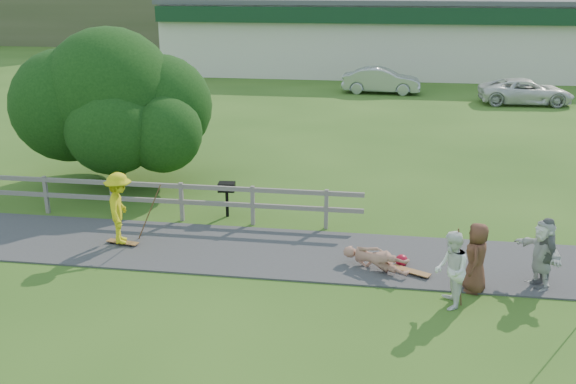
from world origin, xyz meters
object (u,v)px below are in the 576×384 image
skater_rider (120,212)px  spectator_c (476,258)px  skater_fallen (376,259)px  spectator_b (545,253)px  bbq (227,200)px  spectator_d (542,254)px  tree (114,124)px  spectator_a (451,270)px  car_white (526,92)px  car_silver (381,81)px

skater_rider → spectator_c: 8.52m
skater_fallen → spectator_b: size_ratio=1.00×
spectator_b → bbq: (-7.79, 3.25, -0.31)m
spectator_d → skater_fallen: bearing=-120.0°
tree → skater_rider: bearing=-66.1°
skater_fallen → spectator_a: size_ratio=1.00×
skater_rider → spectator_c: bearing=-114.9°
skater_fallen → spectator_a: bearing=-105.0°
tree → bbq: size_ratio=6.85×
skater_fallen → car_white: bearing=10.3°
spectator_c → car_white: 23.47m
tree → spectator_a: bearing=-35.1°
skater_fallen → spectator_b: (3.57, -0.28, 0.51)m
spectator_c → spectator_d: size_ratio=0.99×
spectator_c → bbq: bearing=-110.4°
spectator_d → car_white: 22.81m
spectator_d → bbq: size_ratio=1.57×
spectator_b → car_silver: bearing=-179.7°
car_white → tree: tree is taller
spectator_a → skater_fallen: bearing=-137.3°
spectator_b → spectator_c: 1.52m
spectator_b → car_white: spectator_b is taller
bbq → spectator_a: bearing=-43.5°
skater_fallen → bbq: bbq is taller
spectator_b → car_white: size_ratio=0.33×
skater_rider → car_white: skater_rider is taller
spectator_a → spectator_d: 2.31m
spectator_b → spectator_d: bearing=-85.9°
skater_fallen → spectator_b: spectator_b is taller
skater_fallen → tree: tree is taller
car_white → skater_fallen: bearing=159.3°
skater_fallen → skater_rider: bearing=114.1°
skater_fallen → bbq: bearing=83.8°
skater_fallen → bbq: (-4.22, 2.96, 0.20)m
car_silver → tree: (-8.33, -18.90, 1.20)m
skater_rider → bbq: bearing=-57.5°
skater_rider → tree: size_ratio=0.26×
spectator_c → spectator_b: bearing=114.7°
spectator_b → spectator_d: size_ratio=1.03×
skater_rider → tree: tree is taller
skater_rider → spectator_a: skater_rider is taller
car_silver → bbq: 21.94m
car_silver → bbq: size_ratio=4.53×
skater_rider → bbq: skater_rider is taller
spectator_a → spectator_b: 2.37m
car_silver → spectator_d: bearing=-169.3°
spectator_a → bbq: (-5.74, 4.43, -0.31)m
spectator_a → car_silver: bearing=-179.5°
spectator_d → car_silver: (-3.78, 24.84, -0.04)m
spectator_a → spectator_c: bearing=139.6°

